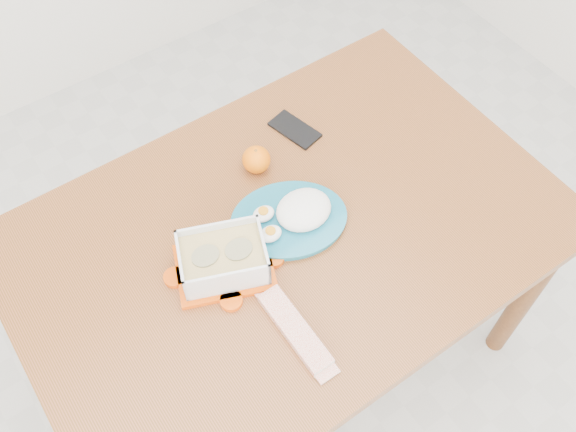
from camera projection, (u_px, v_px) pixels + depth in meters
ground at (319, 391)px, 2.08m from camera, size 3.50×3.50×0.00m
dining_table at (288, 249)px, 1.61m from camera, size 1.31×0.87×0.75m
food_container at (223, 259)px, 1.44m from camera, size 0.26×0.23×0.09m
orange_fruit at (256, 160)px, 1.61m from camera, size 0.07×0.07×0.07m
rice_plate at (294, 215)px, 1.53m from camera, size 0.36×0.36×0.08m
candy_bar at (295, 329)px, 1.38m from camera, size 0.05×0.22×0.02m
smartphone at (295, 130)px, 1.71m from camera, size 0.10×0.15×0.01m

